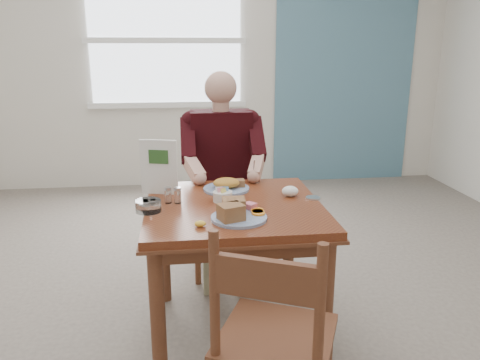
{
  "coord_description": "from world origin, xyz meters",
  "views": [
    {
      "loc": [
        -0.25,
        -2.28,
        1.53
      ],
      "look_at": [
        0.03,
        0.0,
        0.88
      ],
      "focal_mm": 35.0,
      "sensor_mm": 36.0,
      "label": 1
    }
  ],
  "objects": [
    {
      "name": "floor",
      "position": [
        0.0,
        0.0,
        0.0
      ],
      "size": [
        6.0,
        6.0,
        0.0
      ],
      "primitive_type": "plane",
      "color": "#5E534C",
      "rests_on": "ground"
    },
    {
      "name": "wall_back",
      "position": [
        0.0,
        3.0,
        1.4
      ],
      "size": [
        5.5,
        0.0,
        5.5
      ],
      "primitive_type": "plane",
      "rotation": [
        1.57,
        0.0,
        0.0
      ],
      "color": "silver",
      "rests_on": "ground"
    },
    {
      "name": "accent_panel",
      "position": [
        1.6,
        2.98,
        1.4
      ],
      "size": [
        1.6,
        0.02,
        2.8
      ],
      "primitive_type": "cube",
      "color": "slate",
      "rests_on": "ground"
    },
    {
      "name": "lemon_wedge",
      "position": [
        -0.19,
        -0.3,
        0.76
      ],
      "size": [
        0.06,
        0.05,
        0.03
      ],
      "primitive_type": "ellipsoid",
      "rotation": [
        0.0,
        0.0,
        -0.19
      ],
      "color": "yellow",
      "rests_on": "table"
    },
    {
      "name": "napkin",
      "position": [
        0.32,
        0.09,
        0.78
      ],
      "size": [
        0.1,
        0.09,
        0.06
      ],
      "primitive_type": "ellipsoid",
      "rotation": [
        0.0,
        0.0,
        0.21
      ],
      "color": "white",
      "rests_on": "table"
    },
    {
      "name": "metal_dish",
      "position": [
        0.43,
        0.03,
        0.75
      ],
      "size": [
        0.09,
        0.09,
        0.01
      ],
      "primitive_type": "cylinder",
      "rotation": [
        0.0,
        0.0,
        0.21
      ],
      "color": "silver",
      "rests_on": "table"
    },
    {
      "name": "window",
      "position": [
        -0.4,
        2.97,
        1.6
      ],
      "size": [
        1.72,
        0.04,
        1.42
      ],
      "color": "white",
      "rests_on": "wall_back"
    },
    {
      "name": "table",
      "position": [
        0.0,
        0.0,
        0.64
      ],
      "size": [
        0.92,
        0.92,
        0.75
      ],
      "color": "brown",
      "rests_on": "ground"
    },
    {
      "name": "chair_far",
      "position": [
        0.0,
        0.8,
        0.48
      ],
      "size": [
        0.42,
        0.42,
        0.95
      ],
      "color": "brown",
      "rests_on": "ground"
    },
    {
      "name": "chair_near",
      "position": [
        0.06,
        -0.8,
        0.48
      ],
      "size": [
        0.56,
        0.56,
        0.95
      ],
      "color": "brown",
      "rests_on": "ground"
    },
    {
      "name": "diner",
      "position": [
        0.0,
        0.71,
        0.81
      ],
      "size": [
        0.53,
        0.56,
        1.39
      ],
      "color": "gray",
      "rests_on": "chair_far"
    },
    {
      "name": "near_plate",
      "position": [
        -0.01,
        -0.22,
        0.78
      ],
      "size": [
        0.31,
        0.31,
        0.09
      ],
      "color": "white",
      "rests_on": "table"
    },
    {
      "name": "far_plate",
      "position": [
        -0.01,
        0.25,
        0.78
      ],
      "size": [
        0.26,
        0.26,
        0.07
      ],
      "color": "white",
      "rests_on": "table"
    },
    {
      "name": "caddy",
      "position": [
        -0.05,
        0.05,
        0.78
      ],
      "size": [
        0.12,
        0.12,
        0.08
      ],
      "color": "white",
      "rests_on": "table"
    },
    {
      "name": "shakers",
      "position": [
        -0.31,
        0.05,
        0.79
      ],
      "size": [
        0.09,
        0.05,
        0.09
      ],
      "color": "white",
      "rests_on": "table"
    },
    {
      "name": "creamer",
      "position": [
        -0.43,
        -0.06,
        0.78
      ],
      "size": [
        0.17,
        0.17,
        0.06
      ],
      "color": "white",
      "rests_on": "table"
    },
    {
      "name": "menu",
      "position": [
        -0.39,
        0.22,
        0.9
      ],
      "size": [
        0.2,
        0.07,
        0.3
      ],
      "color": "white",
      "rests_on": "table"
    }
  ]
}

